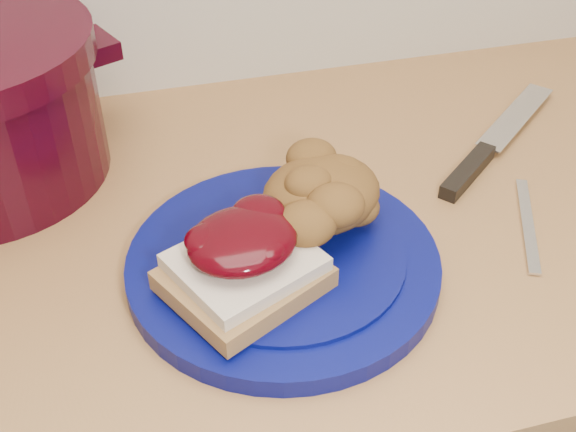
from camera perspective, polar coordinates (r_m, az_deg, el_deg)
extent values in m
cylinder|color=#060A55|center=(0.68, -0.38, -3.80)|extent=(0.38, 0.38, 0.02)
cube|color=olive|center=(0.63, -3.51, -4.98)|extent=(0.16, 0.15, 0.02)
cube|color=beige|center=(0.62, -3.43, -3.67)|extent=(0.15, 0.14, 0.01)
ellipsoid|color=#300107|center=(0.61, -3.64, -1.94)|extent=(0.12, 0.12, 0.03)
ellipsoid|color=brown|center=(0.69, 2.65, 1.77)|extent=(0.15, 0.14, 0.06)
cube|color=black|center=(0.83, 14.02, 3.44)|extent=(0.09, 0.08, 0.02)
cube|color=silver|center=(0.94, 17.58, 7.53)|extent=(0.16, 0.14, 0.00)
cube|color=silver|center=(0.78, 18.41, -0.57)|extent=(0.07, 0.14, 0.00)
cube|color=black|center=(0.87, -15.02, 12.88)|extent=(0.06, 0.07, 0.02)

